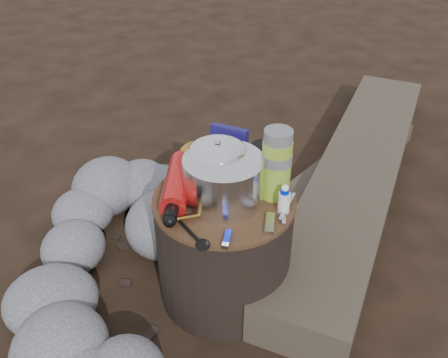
{
  "coord_description": "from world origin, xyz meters",
  "views": [
    {
      "loc": [
        0.02,
        -1.22,
        1.33
      ],
      "look_at": [
        0.0,
        0.0,
        0.48
      ],
      "focal_mm": 39.75,
      "sensor_mm": 36.0,
      "label": 1
    }
  ],
  "objects_px": {
    "camping_pot": "(218,166)",
    "fuel_bottle": "(177,184)",
    "log_main": "(357,176)",
    "thermos": "(276,164)",
    "stump": "(224,247)",
    "travel_mug": "(263,159)"
  },
  "relations": [
    {
      "from": "stump",
      "to": "travel_mug",
      "type": "relative_size",
      "value": 4.08
    },
    {
      "from": "thermos",
      "to": "travel_mug",
      "type": "bearing_deg",
      "value": 105.5
    },
    {
      "from": "camping_pot",
      "to": "fuel_bottle",
      "type": "relative_size",
      "value": 0.53
    },
    {
      "from": "stump",
      "to": "log_main",
      "type": "bearing_deg",
      "value": 46.07
    },
    {
      "from": "log_main",
      "to": "camping_pot",
      "type": "xyz_separation_m",
      "value": [
        -0.6,
        -0.56,
        0.41
      ]
    },
    {
      "from": "camping_pot",
      "to": "thermos",
      "type": "bearing_deg",
      "value": -8.53
    },
    {
      "from": "stump",
      "to": "fuel_bottle",
      "type": "xyz_separation_m",
      "value": [
        -0.14,
        0.02,
        0.24
      ]
    },
    {
      "from": "fuel_bottle",
      "to": "travel_mug",
      "type": "xyz_separation_m",
      "value": [
        0.27,
        0.12,
        0.01
      ]
    },
    {
      "from": "stump",
      "to": "log_main",
      "type": "relative_size",
      "value": 0.23
    },
    {
      "from": "thermos",
      "to": "log_main",
      "type": "bearing_deg",
      "value": 53.76
    },
    {
      "from": "log_main",
      "to": "thermos",
      "type": "bearing_deg",
      "value": -103.51
    },
    {
      "from": "camping_pot",
      "to": "stump",
      "type": "bearing_deg",
      "value": -68.01
    },
    {
      "from": "stump",
      "to": "fuel_bottle",
      "type": "distance_m",
      "value": 0.28
    },
    {
      "from": "camping_pot",
      "to": "fuel_bottle",
      "type": "xyz_separation_m",
      "value": [
        -0.12,
        -0.03,
        -0.05
      ]
    },
    {
      "from": "log_main",
      "to": "thermos",
      "type": "distance_m",
      "value": 0.85
    },
    {
      "from": "camping_pot",
      "to": "travel_mug",
      "type": "xyz_separation_m",
      "value": [
        0.14,
        0.09,
        -0.03
      ]
    },
    {
      "from": "log_main",
      "to": "thermos",
      "type": "xyz_separation_m",
      "value": [
        -0.43,
        -0.58,
        0.44
      ]
    },
    {
      "from": "stump",
      "to": "thermos",
      "type": "height_order",
      "value": "thermos"
    },
    {
      "from": "fuel_bottle",
      "to": "thermos",
      "type": "relative_size",
      "value": 1.45
    },
    {
      "from": "log_main",
      "to": "travel_mug",
      "type": "height_order",
      "value": "travel_mug"
    },
    {
      "from": "log_main",
      "to": "thermos",
      "type": "height_order",
      "value": "thermos"
    },
    {
      "from": "stump",
      "to": "camping_pot",
      "type": "xyz_separation_m",
      "value": [
        -0.02,
        0.05,
        0.29
      ]
    }
  ]
}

